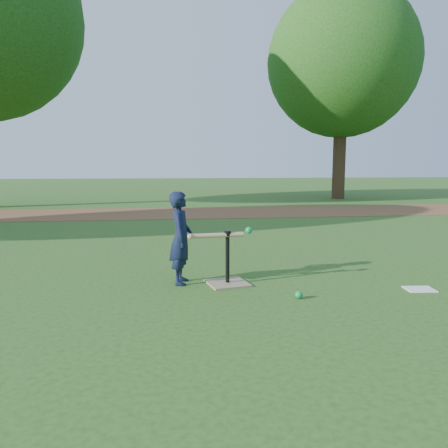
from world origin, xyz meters
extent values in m
plane|color=#285116|center=(0.00, 0.00, 0.00)|extent=(80.00, 80.00, 0.00)
cube|color=brown|center=(0.00, 7.50, 0.01)|extent=(24.00, 3.00, 0.01)
imported|color=black|center=(-0.19, 0.11, 0.53)|extent=(0.30, 0.41, 1.05)
sphere|color=#0D9240|center=(0.97, -0.64, 0.04)|extent=(0.08, 0.08, 0.08)
cube|color=white|center=(2.37, -0.50, 0.01)|extent=(0.32, 0.26, 0.01)
cube|color=#94805E|center=(0.33, 0.00, 0.01)|extent=(0.51, 0.51, 0.02)
cylinder|color=black|center=(0.33, 0.00, 0.30)|extent=(0.05, 0.05, 0.55)
cylinder|color=black|center=(0.33, 0.00, 0.58)|extent=(0.08, 0.08, 0.06)
cylinder|color=tan|center=(0.21, -0.02, 0.57)|extent=(0.60, 0.10, 0.05)
sphere|color=tan|center=(-0.09, -0.06, 0.57)|extent=(0.06, 0.06, 0.06)
sphere|color=#0D9240|center=(0.57, 0.00, 0.61)|extent=(0.08, 0.08, 0.08)
cylinder|color=#382316|center=(6.50, 12.00, 1.71)|extent=(0.50, 0.50, 3.42)
sphere|color=#285B19|center=(6.50, 12.00, 5.30)|extent=(5.80, 5.80, 5.80)
camera|label=1|loc=(-0.35, -4.78, 1.34)|focal=35.00mm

